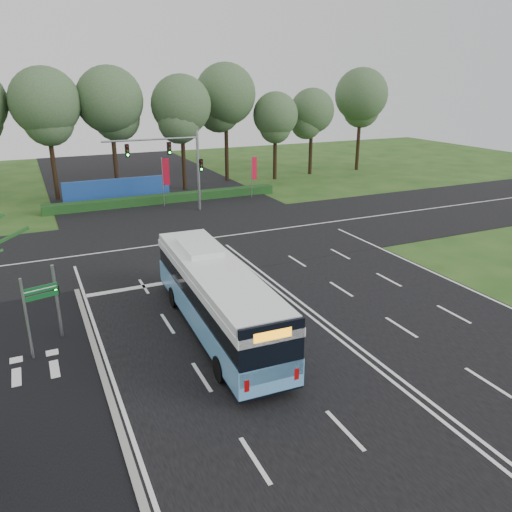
{
  "coord_description": "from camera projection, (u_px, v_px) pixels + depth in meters",
  "views": [
    {
      "loc": [
        -11.74,
        -21.19,
        11.06
      ],
      "look_at": [
        -1.0,
        2.0,
        2.0
      ],
      "focal_mm": 35.0,
      "sensor_mm": 36.0,
      "label": 1
    }
  ],
  "objects": [
    {
      "name": "ground",
      "position": [
        289.0,
        300.0,
        26.47
      ],
      "size": [
        120.0,
        120.0,
        0.0
      ],
      "primitive_type": "plane",
      "color": "#214617",
      "rests_on": "ground"
    },
    {
      "name": "road_main",
      "position": [
        289.0,
        300.0,
        26.46
      ],
      "size": [
        20.0,
        120.0,
        0.04
      ],
      "primitive_type": "cube",
      "color": "black",
      "rests_on": "ground"
    },
    {
      "name": "road_cross",
      "position": [
        211.0,
        238.0,
        36.73
      ],
      "size": [
        120.0,
        14.0,
        0.05
      ],
      "primitive_type": "cube",
      "color": "black",
      "rests_on": "ground"
    },
    {
      "name": "bike_path",
      "position": [
        37.0,
        387.0,
        18.94
      ],
      "size": [
        5.0,
        18.0,
        0.06
      ],
      "primitive_type": "cube",
      "color": "black",
      "rests_on": "ground"
    },
    {
      "name": "kerb_strip",
      "position": [
        102.0,
        372.0,
        19.88
      ],
      "size": [
        0.25,
        18.0,
        0.12
      ],
      "primitive_type": "cube",
      "color": "gray",
      "rests_on": "ground"
    },
    {
      "name": "city_bus",
      "position": [
        217.0,
        297.0,
        22.58
      ],
      "size": [
        2.97,
        12.27,
        3.5
      ],
      "rotation": [
        0.0,
        0.0,
        -0.04
      ],
      "color": "#5C9DD6",
      "rests_on": "ground"
    },
    {
      "name": "pedestrian_signal",
      "position": [
        57.0,
        299.0,
        22.02
      ],
      "size": [
        0.29,
        0.42,
        3.5
      ],
      "rotation": [
        0.0,
        0.0,
        0.06
      ],
      "color": "gray",
      "rests_on": "ground"
    },
    {
      "name": "street_sign",
      "position": [
        34.0,
        307.0,
        20.32
      ],
      "size": [
        1.39,
        0.4,
        3.64
      ],
      "rotation": [
        0.0,
        0.0,
        0.23
      ],
      "color": "gray",
      "rests_on": "ground"
    },
    {
      "name": "banner_flag_mid",
      "position": [
        165.0,
        175.0,
        45.08
      ],
      "size": [
        0.65,
        0.19,
        4.5
      ],
      "rotation": [
        0.0,
        0.0,
        -0.22
      ],
      "color": "gray",
      "rests_on": "ground"
    },
    {
      "name": "banner_flag_right",
      "position": [
        254.0,
        171.0,
        48.61
      ],
      "size": [
        0.6,
        0.12,
        4.08
      ],
      "rotation": [
        0.0,
        0.0,
        0.11
      ],
      "color": "gray",
      "rests_on": "ground"
    },
    {
      "name": "traffic_light_gantry",
      "position": [
        178.0,
        159.0,
        42.53
      ],
      "size": [
        8.41,
        0.28,
        7.0
      ],
      "color": "gray",
      "rests_on": "ground"
    },
    {
      "name": "hedge",
      "position": [
        166.0,
        199.0,
        47.29
      ],
      "size": [
        22.0,
        1.2,
        0.8
      ],
      "primitive_type": "cube",
      "color": "#183914",
      "rests_on": "ground"
    },
    {
      "name": "blue_hoarding",
      "position": [
        118.0,
        190.0,
        47.61
      ],
      "size": [
        10.0,
        0.3,
        2.2
      ],
      "primitive_type": "cube",
      "color": "#1A4192",
      "rests_on": "ground"
    },
    {
      "name": "eucalyptus_row",
      "position": [
        161.0,
        102.0,
        50.97
      ],
      "size": [
        55.28,
        9.22,
        12.91
      ],
      "color": "black",
      "rests_on": "ground"
    }
  ]
}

